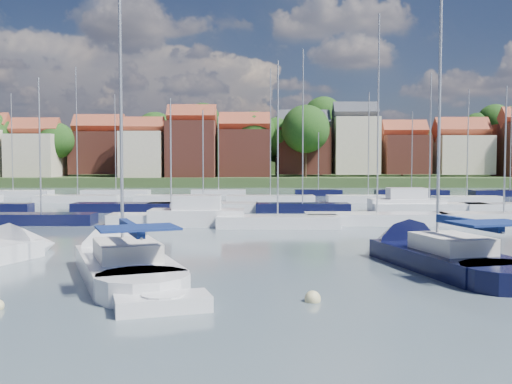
{
  "coord_description": "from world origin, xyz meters",
  "views": [
    {
      "loc": [
        -1.01,
        -22.21,
        4.7
      ],
      "look_at": [
        -0.94,
        14.0,
        2.8
      ],
      "focal_mm": 40.0,
      "sensor_mm": 36.0,
      "label": 1
    }
  ],
  "objects": [
    {
      "name": "ground",
      "position": [
        0.0,
        40.0,
        0.0
      ],
      "size": [
        260.0,
        260.0,
        0.0
      ],
      "primitive_type": "plane",
      "color": "#4D5E68",
      "rests_on": "ground"
    },
    {
      "name": "sailboat_centre",
      "position": [
        -6.93,
        2.43,
        0.35
      ],
      "size": [
        7.66,
        12.81,
        16.9
      ],
      "rotation": [
        0.0,
        0.0,
        1.95
      ],
      "color": "silver",
      "rests_on": "ground"
    },
    {
      "name": "sailboat_navy",
      "position": [
        6.93,
        4.29,
        0.35
      ],
      "size": [
        6.32,
        13.01,
        17.38
      ],
      "rotation": [
        0.0,
        0.0,
        1.82
      ],
      "color": "black",
      "rests_on": "ground"
    },
    {
      "name": "tender",
      "position": [
        -3.92,
        -4.43,
        0.25
      ],
      "size": [
        3.25,
        2.19,
        0.64
      ],
      "rotation": [
        0.0,
        0.0,
        0.3
      ],
      "color": "silver",
      "rests_on": "ground"
    },
    {
      "name": "buoy_c",
      "position": [
        -6.33,
        0.08,
        0.0
      ],
      "size": [
        0.5,
        0.5,
        0.5
      ],
      "primitive_type": "sphere",
      "color": "#D85914",
      "rests_on": "ground"
    },
    {
      "name": "buoy_d",
      "position": [
        0.93,
        -3.25,
        0.0
      ],
      "size": [
        0.55,
        0.55,
        0.55
      ],
      "primitive_type": "sphere",
      "color": "beige",
      "rests_on": "ground"
    },
    {
      "name": "buoy_e",
      "position": [
        6.49,
        6.34,
        0.0
      ],
      "size": [
        0.53,
        0.53,
        0.53
      ],
      "primitive_type": "sphere",
      "color": "#D85914",
      "rests_on": "ground"
    },
    {
      "name": "buoy_g",
      "position": [
        -5.33,
        0.48,
        0.0
      ],
      "size": [
        0.42,
        0.42,
        0.42
      ],
      "primitive_type": "sphere",
      "color": "#D85914",
      "rests_on": "ground"
    },
    {
      "name": "marina_field",
      "position": [
        1.91,
        35.15,
        0.43
      ],
      "size": [
        79.62,
        41.41,
        15.93
      ],
      "color": "silver",
      "rests_on": "ground"
    },
    {
      "name": "far_shore_town",
      "position": [
        2.23,
        132.67,
        4.61
      ],
      "size": [
        212.46,
        90.0,
        22.27
      ],
      "color": "#324824",
      "rests_on": "ground"
    }
  ]
}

